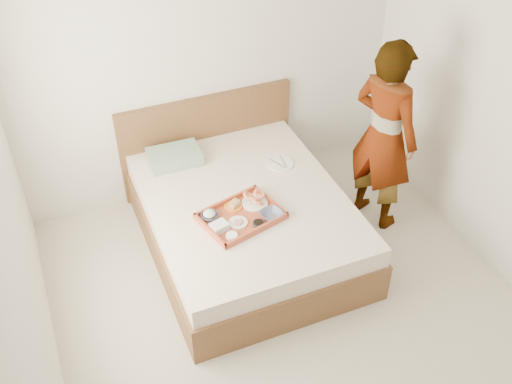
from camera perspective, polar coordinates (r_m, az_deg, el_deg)
The scene contains 17 objects.
ground at distance 4.67m, azimuth 4.53°, elevation -12.67°, with size 3.50×4.00×0.01m, color #BBB19E.
wall_back at distance 5.29m, azimuth -4.53°, elevation 12.55°, with size 3.50×0.01×2.60m, color silver.
wall_left at distance 3.47m, azimuth -21.41°, elevation -7.37°, with size 0.01×4.00×2.60m, color silver.
bed at distance 5.08m, azimuth -0.96°, elevation -2.84°, with size 1.65×2.00×0.53m, color brown.
headboard at distance 5.67m, azimuth -4.64°, elevation 4.84°, with size 1.65×0.06×0.95m, color brown.
pillow at distance 5.31m, azimuth -7.74°, elevation 3.33°, with size 0.45×0.31×0.11m, color #84A586.
tray at distance 4.70m, azimuth -1.43°, elevation -2.28°, with size 0.61×0.44×0.06m, color #B5462B.
prawn_plate at distance 4.82m, azimuth -0.13°, elevation -1.04°, with size 0.21×0.21×0.01m, color white.
navy_bowl_big at distance 4.69m, azimuth 1.47°, elevation -2.15°, with size 0.17×0.17×0.04m, color #162243.
sauce_dish at distance 4.62m, azimuth 0.23°, elevation -3.04°, with size 0.09×0.09×0.03m, color black.
meat_plate at distance 4.65m, azimuth -1.72°, elevation -2.91°, with size 0.15×0.15×0.01m, color white.
bread_plate at distance 4.79m, azimuth -2.17°, elevation -1.35°, with size 0.15×0.15×0.01m, color orange.
salad_bowl at distance 4.69m, azimuth -4.43°, elevation -2.28°, with size 0.13×0.13×0.04m, color #162243.
plastic_tub at distance 4.59m, azimuth -3.49°, elevation -3.29°, with size 0.13×0.10×0.06m, color silver.
cheese_round at distance 4.52m, azimuth -2.32°, elevation -4.21°, with size 0.09×0.09×0.03m, color white.
dinner_plate at distance 5.27m, azimuth 2.29°, elevation 2.73°, with size 0.24×0.24×0.01m, color white.
person at distance 5.13m, azimuth 12.04°, elevation 5.19°, with size 0.63×0.41×1.73m, color white.
Camera 1 is at (-1.43, -2.51, 3.67)m, focal length 42.18 mm.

